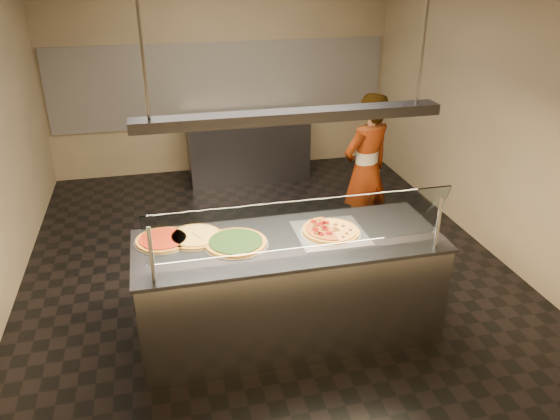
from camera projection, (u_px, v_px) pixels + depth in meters
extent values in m
cube|color=black|center=(265.00, 263.00, 5.90)|extent=(5.00, 6.00, 0.02)
cube|color=tan|center=(221.00, 70.00, 7.91)|extent=(5.00, 0.02, 3.00)
cube|color=tan|center=(393.00, 304.00, 2.61)|extent=(5.00, 0.02, 3.00)
cube|color=tan|center=(495.00, 112.00, 5.79)|extent=(0.02, 6.00, 3.00)
cube|color=silver|center=(222.00, 84.00, 7.97)|extent=(4.90, 0.02, 1.20)
cube|color=#B7B7BC|center=(289.00, 290.00, 4.61)|extent=(2.46, 0.90, 0.90)
cube|color=#424248|center=(289.00, 241.00, 4.41)|extent=(2.50, 0.94, 0.03)
cylinder|color=#B7B7BC|center=(151.00, 256.00, 3.73)|extent=(0.03, 0.03, 0.44)
cylinder|color=#B7B7BC|center=(438.00, 223.00, 4.18)|extent=(0.03, 0.03, 0.44)
cube|color=white|center=(301.00, 225.00, 3.98)|extent=(2.26, 0.18, 0.47)
cube|color=silver|center=(330.00, 233.00, 4.50)|extent=(0.57, 0.57, 0.01)
cylinder|color=silver|center=(330.00, 232.00, 4.50)|extent=(0.50, 0.50, 0.01)
cylinder|color=#4F0705|center=(326.00, 222.00, 4.56)|extent=(0.06, 0.06, 0.01)
cylinder|color=#4F0705|center=(322.00, 223.00, 4.55)|extent=(0.06, 0.06, 0.01)
cylinder|color=#4F0705|center=(313.00, 221.00, 4.58)|extent=(0.06, 0.06, 0.01)
cylinder|color=#4F0705|center=(317.00, 224.00, 4.53)|extent=(0.06, 0.06, 0.01)
cylinder|color=#4F0705|center=(324.00, 227.00, 4.49)|extent=(0.06, 0.06, 0.01)
cylinder|color=#4F0705|center=(315.00, 229.00, 4.45)|extent=(0.06, 0.06, 0.01)
cylinder|color=#4F0705|center=(325.00, 229.00, 4.46)|extent=(0.06, 0.06, 0.01)
cylinder|color=#4F0705|center=(317.00, 232.00, 4.40)|extent=(0.06, 0.06, 0.01)
cylinder|color=#4F0705|center=(321.00, 234.00, 4.38)|extent=(0.06, 0.06, 0.01)
cylinder|color=#4F0705|center=(329.00, 233.00, 4.39)|extent=(0.06, 0.06, 0.01)
cube|color=#19590F|center=(320.00, 219.00, 4.61)|extent=(0.02, 0.02, 0.01)
cube|color=#19590F|center=(326.00, 225.00, 4.51)|extent=(0.02, 0.02, 0.01)
cube|color=#19590F|center=(316.00, 225.00, 4.52)|extent=(0.02, 0.02, 0.01)
cube|color=#19590F|center=(314.00, 226.00, 4.49)|extent=(0.02, 0.02, 0.01)
cube|color=#19590F|center=(322.00, 228.00, 4.46)|extent=(0.02, 0.02, 0.01)
cube|color=#19590F|center=(317.00, 233.00, 4.38)|extent=(0.02, 0.02, 0.01)
sphere|color=#513014|center=(343.00, 237.00, 4.37)|extent=(0.03, 0.03, 0.03)
sphere|color=#513014|center=(334.00, 230.00, 4.47)|extent=(0.03, 0.03, 0.03)
sphere|color=#513014|center=(346.00, 233.00, 4.42)|extent=(0.03, 0.03, 0.03)
sphere|color=#513014|center=(338.00, 230.00, 4.47)|extent=(0.03, 0.03, 0.03)
sphere|color=#513014|center=(350.00, 230.00, 4.48)|extent=(0.03, 0.03, 0.03)
sphere|color=#513014|center=(337.00, 229.00, 4.50)|extent=(0.03, 0.03, 0.03)
sphere|color=#513014|center=(343.00, 226.00, 4.54)|extent=(0.03, 0.03, 0.03)
sphere|color=#513014|center=(334.00, 228.00, 4.51)|extent=(0.03, 0.03, 0.03)
sphere|color=#513014|center=(336.00, 224.00, 4.57)|extent=(0.03, 0.03, 0.03)
sphere|color=#513014|center=(334.00, 225.00, 4.56)|extent=(0.03, 0.03, 0.03)
cylinder|color=silver|center=(236.00, 244.00, 4.34)|extent=(0.52, 0.52, 0.01)
cylinder|color=#9D6220|center=(236.00, 242.00, 4.33)|extent=(0.49, 0.49, 0.02)
cylinder|color=black|center=(236.00, 241.00, 4.32)|extent=(0.43, 0.43, 0.01)
cylinder|color=silver|center=(195.00, 237.00, 4.43)|extent=(0.47, 0.47, 0.01)
cylinder|color=#9D6220|center=(195.00, 236.00, 4.43)|extent=(0.44, 0.44, 0.02)
cylinder|color=gold|center=(195.00, 235.00, 4.42)|extent=(0.38, 0.38, 0.01)
cylinder|color=silver|center=(163.00, 241.00, 4.38)|extent=(0.46, 0.46, 0.01)
cylinder|color=#9D6220|center=(163.00, 239.00, 4.38)|extent=(0.43, 0.43, 0.02)
cylinder|color=maroon|center=(163.00, 238.00, 4.37)|extent=(0.38, 0.38, 0.01)
cube|color=#B7B7BC|center=(214.00, 238.00, 4.37)|extent=(0.16, 0.15, 0.00)
cylinder|color=tan|center=(197.00, 235.00, 4.41)|extent=(0.07, 0.14, 0.02)
cube|color=#424248|center=(248.00, 147.00, 8.01)|extent=(1.72, 0.70, 0.90)
cube|color=#B7B7BC|center=(247.00, 116.00, 7.82)|extent=(1.76, 0.74, 0.03)
imported|color=#36353C|center=(366.00, 171.00, 5.99)|extent=(0.74, 0.63, 1.73)
cube|color=#424248|center=(290.00, 116.00, 3.97)|extent=(2.30, 0.18, 0.08)
cylinder|color=#B7B7BC|center=(141.00, 44.00, 3.53)|extent=(0.02, 0.02, 1.01)
cylinder|color=#B7B7BC|center=(424.00, 34.00, 3.95)|extent=(0.02, 0.02, 1.01)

